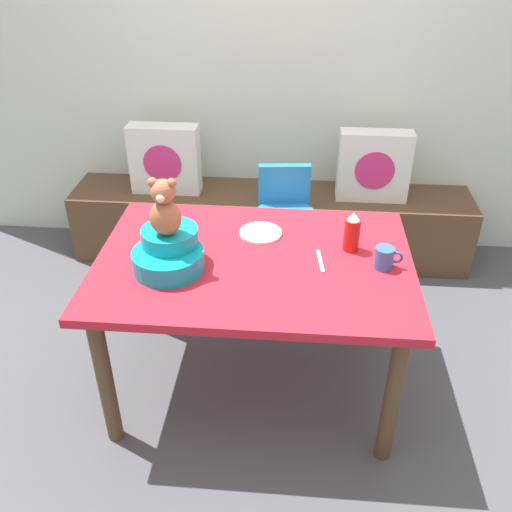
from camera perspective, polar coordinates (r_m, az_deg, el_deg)
ground_plane at (r=2.85m, az=-0.17°, el=-12.87°), size 8.00×8.00×0.00m
back_wall at (r=3.58m, az=2.00°, el=20.67°), size 4.40×0.10×2.60m
window_bench at (r=3.70m, az=1.46°, el=3.35°), size 2.60×0.44×0.46m
pillow_floral_left at (r=3.58m, az=-9.45°, el=9.88°), size 0.44×0.15×0.44m
pillow_floral_right at (r=3.51m, az=12.12°, el=9.12°), size 0.44×0.15×0.44m
book_stack at (r=3.57m, az=2.61°, el=7.16°), size 0.20×0.14×0.09m
dining_table at (r=2.44m, az=-0.20°, el=-2.17°), size 1.37×0.96×0.74m
highchair at (r=3.18m, az=3.02°, el=4.04°), size 0.35×0.47×0.79m
infant_seat_teal at (r=2.32m, az=-9.03°, el=0.39°), size 0.30×0.33×0.16m
teddy_bear at (r=2.22m, az=-9.48°, el=4.89°), size 0.13×0.12×0.25m
ketchup_bottle at (r=2.44m, az=9.94°, el=2.43°), size 0.07×0.07×0.18m
coffee_mug at (r=2.37m, az=13.23°, el=-0.19°), size 0.12×0.08×0.09m
dinner_plate_near at (r=2.57m, az=0.48°, el=2.42°), size 0.20×0.20×0.01m
table_fork at (r=2.38m, az=6.70°, el=-0.56°), size 0.03×0.17×0.01m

